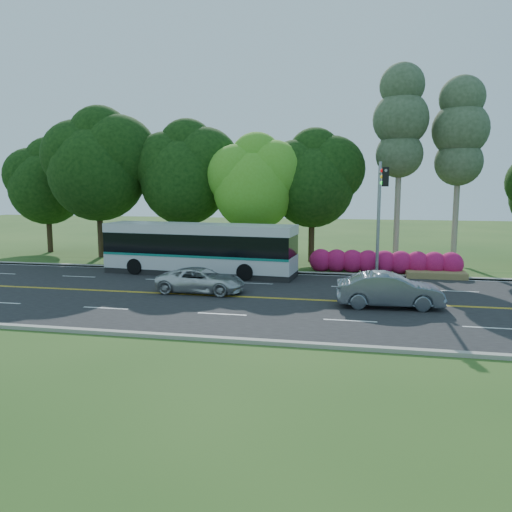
% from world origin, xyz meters
% --- Properties ---
extents(ground, '(120.00, 120.00, 0.00)m').
position_xyz_m(ground, '(0.00, 0.00, 0.00)').
color(ground, '#264B19').
rests_on(ground, ground).
extents(road, '(60.00, 14.00, 0.02)m').
position_xyz_m(road, '(0.00, 0.00, 0.01)').
color(road, black).
rests_on(road, ground).
extents(curb_north, '(60.00, 0.30, 0.15)m').
position_xyz_m(curb_north, '(0.00, 7.15, 0.07)').
color(curb_north, gray).
rests_on(curb_north, ground).
extents(curb_south, '(60.00, 0.30, 0.15)m').
position_xyz_m(curb_south, '(0.00, -7.15, 0.07)').
color(curb_south, gray).
rests_on(curb_south, ground).
extents(grass_verge, '(60.00, 4.00, 0.10)m').
position_xyz_m(grass_verge, '(0.00, 9.00, 0.05)').
color(grass_verge, '#264B19').
rests_on(grass_verge, ground).
extents(lane_markings, '(57.60, 13.82, 0.00)m').
position_xyz_m(lane_markings, '(-0.09, 0.00, 0.02)').
color(lane_markings, gold).
rests_on(lane_markings, road).
extents(tree_row, '(44.70, 9.10, 13.84)m').
position_xyz_m(tree_row, '(-5.15, 12.13, 6.73)').
color(tree_row, black).
rests_on(tree_row, ground).
extents(bougainvillea_hedge, '(9.50, 2.25, 1.50)m').
position_xyz_m(bougainvillea_hedge, '(7.18, 8.15, 0.72)').
color(bougainvillea_hedge, '#9E0D49').
rests_on(bougainvillea_hedge, ground).
extents(traffic_signal, '(0.42, 6.10, 7.00)m').
position_xyz_m(traffic_signal, '(6.49, 5.40, 4.67)').
color(traffic_signal, gray).
rests_on(traffic_signal, ground).
extents(transit_bus, '(12.31, 3.72, 3.17)m').
position_xyz_m(transit_bus, '(-4.45, 5.73, 1.59)').
color(transit_bus, silver).
rests_on(transit_bus, road).
extents(sedan, '(4.88, 1.98, 1.58)m').
position_xyz_m(sedan, '(6.72, -0.75, 0.81)').
color(sedan, slate).
rests_on(sedan, road).
extents(suv, '(4.65, 2.22, 1.28)m').
position_xyz_m(suv, '(-2.73, 0.62, 0.66)').
color(suv, silver).
rests_on(suv, road).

